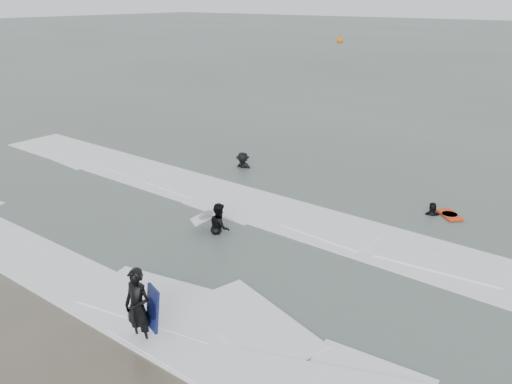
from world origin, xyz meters
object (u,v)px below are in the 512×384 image
Objects in this scene: surfer_breaker at (243,169)px; surfer_right_near at (432,216)px; surfer_wading at (220,233)px; buoy at (340,40)px; surfer_centre at (141,341)px.

surfer_right_near is at bearing -13.92° from surfer_breaker.
surfer_wading is 7.13m from surfer_right_near.
surfer_breaker is 61.83m from buoy.
surfer_breaker is (-5.34, 10.12, 0.00)m from surfer_centre.
buoy is at bearing 107.64° from surfer_centre.
surfer_breaker is 8.04m from surfer_right_near.
buoy is (-25.79, 56.19, 0.42)m from surfer_breaker.
surfer_wading is (-2.07, 4.91, 0.00)m from surfer_centre.
surfer_wading is 0.98× the size of surfer_breaker.
surfer_wading is at bearing -64.68° from buoy.
buoy is at bearing -20.48° from surfer_wading.
surfer_centre is at bearing 42.21° from surfer_right_near.
surfer_wading is at bearing 105.36° from surfer_centre.
buoy is (-31.13, 66.31, 0.42)m from surfer_centre.
surfer_right_near reaches higher than surfer_breaker.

